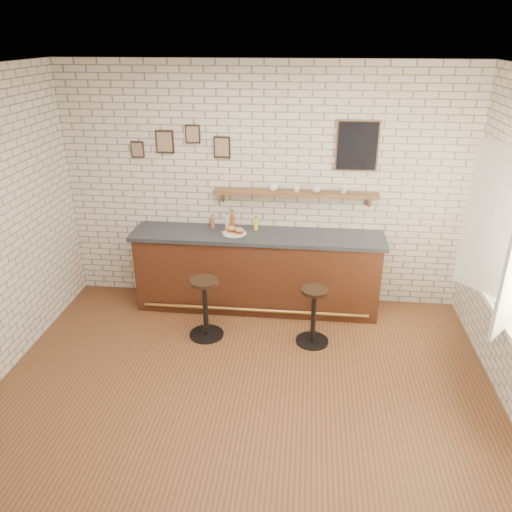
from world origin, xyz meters
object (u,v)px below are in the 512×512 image
object	(u,v)px
bitters_bottle_amber	(232,221)
shelf_cup_b	(297,188)
bar_stool_right	(313,314)
bar_counter	(257,271)
bar_stool_left	(205,306)
condiment_bottle_yellow	(256,224)
book_upper	(503,307)
shelf_cup_c	(316,189)
book_lower	(502,308)
bitters_bottle_white	(227,222)
shelf_cup_a	(273,187)
shelf_cup_d	(343,190)
ciabatta_sandwich	(235,230)
bitters_bottle_brown	(212,223)
sandwich_plate	(235,233)

from	to	relation	value
bitters_bottle_amber	shelf_cup_b	bearing A→B (deg)	4.49
bar_stool_right	bar_counter	bearing A→B (deg)	133.58
bar_stool_left	condiment_bottle_yellow	bearing A→B (deg)	61.03
bar_counter	book_upper	distance (m)	2.85
bar_stool_left	bar_stool_right	distance (m)	1.24
bar_stool_left	shelf_cup_b	xyz separation A→B (m)	(0.98, 0.95, 1.15)
shelf_cup_c	book_lower	size ratio (longest dim) A/B	0.58
bitters_bottle_white	shelf_cup_a	size ratio (longest dim) A/B	1.70
bitters_bottle_amber	shelf_cup_d	size ratio (longest dim) A/B	2.77
ciabatta_sandwich	bitters_bottle_brown	xyz separation A→B (m)	(-0.31, 0.17, 0.02)
ciabatta_sandwich	shelf_cup_b	bearing A→B (deg)	17.40
bar_counter	book_lower	world-z (taller)	bar_counter
ciabatta_sandwich	bitters_bottle_white	world-z (taller)	bitters_bottle_white
shelf_cup_b	bar_stool_left	bearing A→B (deg)	144.60
shelf_cup_d	condiment_bottle_yellow	bearing A→B (deg)	156.11
sandwich_plate	shelf_cup_a	size ratio (longest dim) A/B	2.36
sandwich_plate	bitters_bottle_amber	xyz separation A→B (m)	(-0.05, 0.17, 0.09)
book_lower	sandwich_plate	bearing A→B (deg)	120.39
bar_stool_right	book_lower	bearing A→B (deg)	-21.40
shelf_cup_c	book_upper	bearing A→B (deg)	-99.04
bar_stool_right	shelf_cup_a	world-z (taller)	shelf_cup_a
bitters_bottle_amber	shelf_cup_c	bearing A→B (deg)	3.47
book_lower	shelf_cup_c	bearing A→B (deg)	104.56
sandwich_plate	shelf_cup_b	size ratio (longest dim) A/B	2.98
bitters_bottle_white	bar_stool_left	bearing A→B (deg)	-98.28
bar_counter	shelf_cup_b	size ratio (longest dim) A/B	33.03
bar_stool_left	bar_counter	bearing A→B (deg)	55.14
shelf_cup_b	book_lower	size ratio (longest dim) A/B	0.47
sandwich_plate	book_upper	distance (m)	3.04
book_lower	book_upper	world-z (taller)	book_upper
shelf_cup_c	book_upper	distance (m)	2.45
bitters_bottle_brown	shelf_cup_d	distance (m)	1.66
bar_stool_right	shelf_cup_c	xyz separation A→B (m)	(-0.02, 0.95, 1.18)
bitters_bottle_brown	bar_stool_right	world-z (taller)	bitters_bottle_brown
bitters_bottle_brown	book_upper	size ratio (longest dim) A/B	0.76
bar_counter	shelf_cup_c	bearing A→B (deg)	16.16
bitters_bottle_amber	shelf_cup_d	xyz separation A→B (m)	(1.34, 0.06, 0.43)
bitters_bottle_white	shelf_cup_a	bearing A→B (deg)	6.22
bitters_bottle_white	bitters_bottle_amber	bearing A→B (deg)	0.00
bitters_bottle_white	book_upper	size ratio (longest dim) A/B	0.85
shelf_cup_a	shelf_cup_b	world-z (taller)	shelf_cup_a
shelf_cup_d	book_upper	bearing A→B (deg)	-76.55
bitters_bottle_white	bar_counter	bearing A→B (deg)	-19.54
bar_counter	sandwich_plate	bearing A→B (deg)	-174.51
sandwich_plate	ciabatta_sandwich	size ratio (longest dim) A/B	1.18
condiment_bottle_yellow	shelf_cup_d	bearing A→B (deg)	3.37
shelf_cup_c	bitters_bottle_brown	bearing A→B (deg)	127.11
bar_counter	shelf_cup_a	bearing A→B (deg)	49.11
book_lower	condiment_bottle_yellow	bearing A→B (deg)	115.26
shelf_cup_a	bitters_bottle_brown	bearing A→B (deg)	152.68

